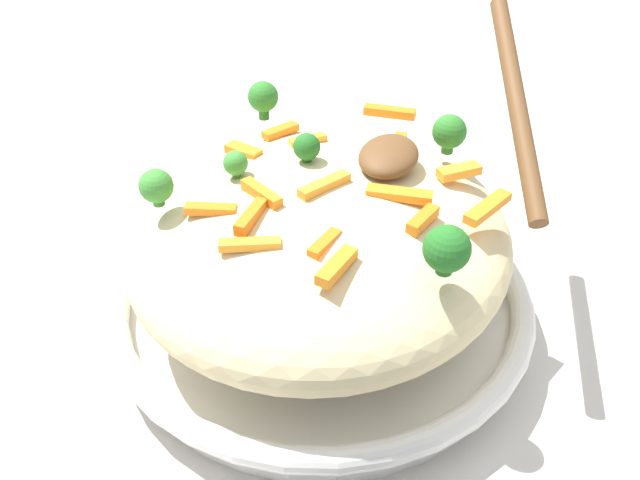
{
  "coord_description": "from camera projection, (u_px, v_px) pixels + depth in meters",
  "views": [
    {
      "loc": [
        -0.36,
        -0.12,
        0.36
      ],
      "look_at": [
        0.0,
        0.0,
        0.08
      ],
      "focal_mm": 37.78,
      "sensor_mm": 36.0,
      "label": 1
    }
  ],
  "objects": [
    {
      "name": "ground_plane",
      "position": [
        320.0,
        319.0,
        0.52
      ],
      "size": [
        2.4,
        2.4,
        0.0
      ],
      "primitive_type": "plane",
      "color": "beige"
    },
    {
      "name": "serving_bowl",
      "position": [
        320.0,
        299.0,
        0.51
      ],
      "size": [
        0.31,
        0.31,
        0.04
      ],
      "color": "white",
      "rests_on": "ground_plane"
    },
    {
      "name": "pasta_mound",
      "position": [
        320.0,
        236.0,
        0.47
      ],
      "size": [
        0.28,
        0.26,
        0.09
      ],
      "primitive_type": "ellipsoid",
      "color": "beige",
      "rests_on": "serving_bowl"
    },
    {
      "name": "carrot_piece_0",
      "position": [
        423.0,
        220.0,
        0.41
      ],
      "size": [
        0.03,
        0.02,
        0.01
      ],
      "primitive_type": "cube",
      "rotation": [
        0.0,
        0.0,
        5.98
      ],
      "color": "orange",
      "rests_on": "pasta_mound"
    },
    {
      "name": "carrot_piece_1",
      "position": [
        244.0,
        151.0,
        0.48
      ],
      "size": [
        0.02,
        0.03,
        0.01
      ],
      "primitive_type": "cube",
      "rotation": [
        0.0,
        0.0,
        1.29
      ],
      "color": "orange",
      "rests_on": "pasta_mound"
    },
    {
      "name": "carrot_piece_2",
      "position": [
        251.0,
        217.0,
        0.41
      ],
      "size": [
        0.03,
        0.01,
        0.01
      ],
      "primitive_type": "cube",
      "rotation": [
        0.0,
        0.0,
        6.24
      ],
      "color": "orange",
      "rests_on": "pasta_mound"
    },
    {
      "name": "carrot_piece_3",
      "position": [
        337.0,
        266.0,
        0.38
      ],
      "size": [
        0.03,
        0.02,
        0.01
      ],
      "primitive_type": "cube",
      "rotation": [
        0.0,
        0.0,
        2.92
      ],
      "color": "orange",
      "rests_on": "pasta_mound"
    },
    {
      "name": "carrot_piece_4",
      "position": [
        459.0,
        171.0,
        0.46
      ],
      "size": [
        0.03,
        0.03,
        0.01
      ],
      "primitive_type": "cube",
      "rotation": [
        0.0,
        0.0,
        2.27
      ],
      "color": "orange",
      "rests_on": "pasta_mound"
    },
    {
      "name": "carrot_piece_5",
      "position": [
        262.0,
        194.0,
        0.43
      ],
      "size": [
        0.02,
        0.03,
        0.01
      ],
      "primitive_type": "cube",
      "rotation": [
        0.0,
        0.0,
        1.04
      ],
      "color": "orange",
      "rests_on": "pasta_mound"
    },
    {
      "name": "carrot_piece_6",
      "position": [
        250.0,
        244.0,
        0.39
      ],
      "size": [
        0.02,
        0.04,
        0.01
      ],
      "primitive_type": "cube",
      "rotation": [
        0.0,
        0.0,
        5.1
      ],
      "color": "orange",
      "rests_on": "pasta_mound"
    },
    {
      "name": "carrot_piece_7",
      "position": [
        325.0,
        243.0,
        0.39
      ],
      "size": [
        0.03,
        0.01,
        0.01
      ],
      "primitive_type": "cube",
      "rotation": [
        0.0,
        0.0,
        6.04
      ],
      "color": "orange",
      "rests_on": "pasta_mound"
    },
    {
      "name": "carrot_piece_8",
      "position": [
        390.0,
        112.0,
        0.53
      ],
      "size": [
        0.01,
        0.04,
        0.01
      ],
      "primitive_type": "cube",
      "rotation": [
        0.0,
        0.0,
        1.63
      ],
      "color": "orange",
      "rests_on": "pasta_mound"
    },
    {
      "name": "carrot_piece_9",
      "position": [
        324.0,
        186.0,
        0.43
      ],
      "size": [
        0.04,
        0.03,
        0.01
      ],
      "primitive_type": "cube",
      "rotation": [
        0.0,
        0.0,
        2.59
      ],
      "color": "orange",
      "rests_on": "pasta_mound"
    },
    {
      "name": "carrot_piece_10",
      "position": [
        488.0,
        207.0,
        0.42
      ],
      "size": [
        0.04,
        0.03,
        0.01
      ],
      "primitive_type": "cube",
      "rotation": [
        0.0,
        0.0,
        2.72
      ],
      "color": "orange",
      "rests_on": "pasta_mound"
    },
    {
      "name": "carrot_piece_11",
      "position": [
        398.0,
        148.0,
        0.48
      ],
      "size": [
        0.04,
        0.01,
        0.01
      ],
      "primitive_type": "cube",
      "rotation": [
        0.0,
        0.0,
        3.24
      ],
      "color": "orange",
      "rests_on": "pasta_mound"
    },
    {
      "name": "carrot_piece_12",
      "position": [
        398.0,
        196.0,
        0.43
      ],
      "size": [
        0.01,
        0.04,
        0.01
      ],
      "primitive_type": "cube",
      "rotation": [
        0.0,
        0.0,
        4.82
      ],
      "color": "orange",
      "rests_on": "pasta_mound"
    },
    {
      "name": "carrot_piece_13",
      "position": [
        211.0,
        209.0,
        0.42
      ],
      "size": [
        0.02,
        0.03,
        0.01
      ],
      "primitive_type": "cube",
      "rotation": [
        0.0,
        0.0,
        1.83
      ],
      "color": "orange",
      "rests_on": "pasta_mound"
    },
    {
      "name": "carrot_piece_14",
      "position": [
        280.0,
        131.0,
        0.51
      ],
      "size": [
        0.03,
        0.02,
        0.01
      ],
      "primitive_type": "cube",
      "rotation": [
        0.0,
        0.0,
        5.72
      ],
      "color": "orange",
      "rests_on": "pasta_mound"
    },
    {
      "name": "carrot_piece_15",
      "position": [
        308.0,
        141.0,
        0.49
      ],
      "size": [
        0.02,
        0.03,
        0.01
      ],
      "primitive_type": "cube",
      "rotation": [
        0.0,
        0.0,
        2.3
      ],
      "color": "orange",
      "rests_on": "pasta_mound"
    },
    {
      "name": "broccoli_floret_0",
      "position": [
        307.0,
        147.0,
        0.46
      ],
      "size": [
        0.02,
        0.02,
        0.02
      ],
      "color": "#205B1C",
      "rests_on": "pasta_mound"
    },
    {
      "name": "broccoli_floret_1",
      "position": [
        449.0,
        132.0,
        0.48
      ],
      "size": [
        0.02,
        0.02,
        0.03
      ],
      "color": "#296820",
      "rests_on": "pasta_mound"
    },
    {
      "name": "broccoli_floret_2",
      "position": [
        263.0,
        97.0,
        0.52
      ],
      "size": [
        0.02,
        0.02,
        0.03
      ],
      "color": "#296820",
      "rests_on": "pasta_mound"
    },
    {
      "name": "broccoli_floret_3",
      "position": [
        447.0,
        249.0,
        0.37
      ],
      "size": [
        0.03,
        0.03,
        0.03
      ],
      "color": "#205B1C",
      "rests_on": "pasta_mound"
    },
    {
      "name": "broccoli_floret_4",
      "position": [
        156.0,
        186.0,
        0.42
      ],
      "size": [
        0.02,
        0.02,
        0.03
      ],
      "color": "#377928",
      "rests_on": "pasta_mound"
    },
    {
      "name": "broccoli_floret_5",
      "position": [
        236.0,
        164.0,
        0.45
      ],
      "size": [
        0.02,
        0.02,
        0.02
      ],
      "color": "#377928",
      "rests_on": "pasta_mound"
    },
    {
      "name": "serving_spoon",
      "position": [
        437.0,
        136.0,
        0.45
      ],
      "size": [
        0.16,
        0.13,
        0.09
      ],
      "color": "brown",
      "rests_on": "pasta_mound"
    }
  ]
}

